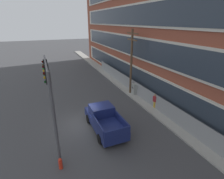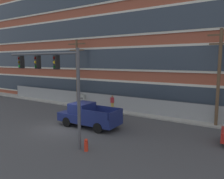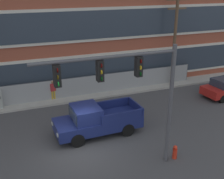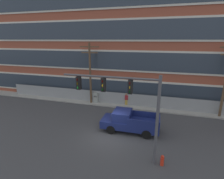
{
  "view_description": "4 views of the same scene",
  "coord_description": "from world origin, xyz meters",
  "views": [
    {
      "loc": [
        13.5,
        -2.7,
        8.66
      ],
      "look_at": [
        -1.36,
        3.26,
        2.36
      ],
      "focal_mm": 28.0,
      "sensor_mm": 36.0,
      "label": 1
    },
    {
      "loc": [
        12.62,
        -12.31,
        5.43
      ],
      "look_at": [
        1.66,
        4.73,
        2.76
      ],
      "focal_mm": 35.0,
      "sensor_mm": 36.0,
      "label": 2
    },
    {
      "loc": [
        -3.24,
        -13.11,
        8.8
      ],
      "look_at": [
        3.04,
        2.92,
        2.18
      ],
      "focal_mm": 45.0,
      "sensor_mm": 36.0,
      "label": 3
    },
    {
      "loc": [
        4.02,
        -13.06,
        8.21
      ],
      "look_at": [
        -1.35,
        5.37,
        2.7
      ],
      "focal_mm": 28.0,
      "sensor_mm": 36.0,
      "label": 4
    }
  ],
  "objects": [
    {
      "name": "sidewalk_building_side",
      "position": [
        0.0,
        7.42,
        0.08
      ],
      "size": [
        80.0,
        1.71,
        0.16
      ],
      "primitive_type": "cube",
      "color": "#9E9B93",
      "rests_on": "ground"
    },
    {
      "name": "utility_pole_midblock",
      "position": [
        10.38,
        7.05,
        4.36
      ],
      "size": [
        2.03,
        0.26,
        7.97
      ],
      "color": "brown",
      "rests_on": "ground"
    },
    {
      "name": "brick_mill_building",
      "position": [
        -1.95,
        14.12,
        9.32
      ],
      "size": [
        54.33,
        12.27,
        18.63
      ],
      "color": "brown",
      "rests_on": "ground"
    },
    {
      "name": "electrical_cabinet",
      "position": [
        -4.13,
        7.37,
        0.74
      ],
      "size": [
        0.59,
        0.55,
        1.48
      ],
      "color": "#939993",
      "rests_on": "ground"
    },
    {
      "name": "chain_link_fence",
      "position": [
        -2.44,
        7.56,
        0.88
      ],
      "size": [
        29.66,
        0.06,
        1.72
      ],
      "color": "gray",
      "rests_on": "ground"
    },
    {
      "name": "fire_hydrant",
      "position": [
        4.48,
        -2.55,
        0.38
      ],
      "size": [
        0.24,
        0.24,
        0.78
      ],
      "color": "red",
      "rests_on": "ground"
    },
    {
      "name": "utility_pole_near_corner",
      "position": [
        -4.73,
        7.09,
        4.38
      ],
      "size": [
        2.48,
        0.26,
        7.87
      ],
      "color": "brown",
      "rests_on": "ground"
    },
    {
      "name": "pickup_truck_navy",
      "position": [
        1.42,
        1.43,
        0.93
      ],
      "size": [
        5.34,
        2.25,
        1.94
      ],
      "color": "navy",
      "rests_on": "ground"
    },
    {
      "name": "ground_plane",
      "position": [
        0.0,
        0.0,
        0.0
      ],
      "size": [
        160.0,
        160.0,
        0.0
      ],
      "primitive_type": "plane",
      "color": "#424244"
    },
    {
      "name": "traffic_signal_mast",
      "position": [
        1.85,
        -2.54,
        4.56
      ],
      "size": [
        6.56,
        0.43,
        6.18
      ],
      "color": "#4C4C51",
      "rests_on": "ground"
    },
    {
      "name": "pedestrian_near_cabinet",
      "position": [
        -0.09,
        7.55,
        0.97
      ],
      "size": [
        0.44,
        0.32,
        1.69
      ],
      "color": "#B7932D",
      "rests_on": "ground"
    }
  ]
}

